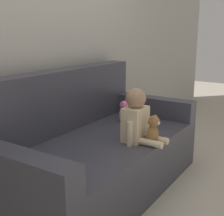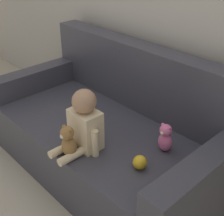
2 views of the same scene
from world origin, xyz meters
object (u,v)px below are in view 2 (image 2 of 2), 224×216
person_baby (84,123)px  toy_ball (140,162)px  couch (110,134)px  teddy_bear_brown (68,142)px  plush_toy_side (165,138)px

person_baby → toy_ball: person_baby is taller
couch → toy_ball: couch is taller
couch → teddy_bear_brown: size_ratio=8.38×
teddy_bear_brown → toy_ball: size_ratio=2.57×
toy_ball → couch: bearing=155.3°
teddy_bear_brown → plush_toy_side: 0.63m
teddy_bear_brown → couch: bearing=105.5°
couch → toy_ball: 0.60m
plush_toy_side → toy_ball: 0.26m
teddy_bear_brown → person_baby: bearing=94.3°
person_baby → toy_ball: 0.44m
plush_toy_side → toy_ball: (0.01, -0.25, -0.06)m
teddy_bear_brown → plush_toy_side: (0.38, 0.49, -0.01)m
toy_ball → plush_toy_side: bearing=91.8°
plush_toy_side → couch: bearing=-179.2°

